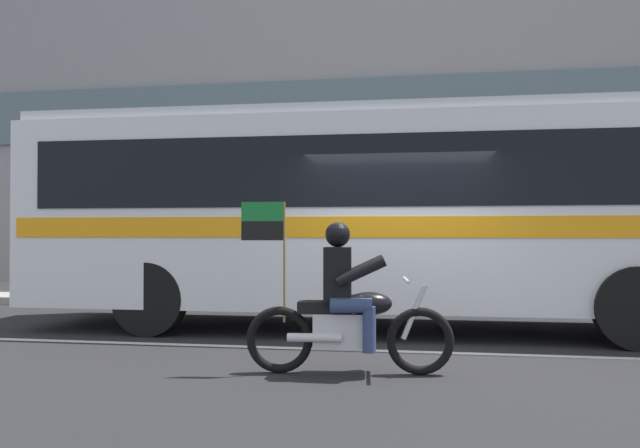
# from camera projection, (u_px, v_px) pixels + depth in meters

# --- Properties ---
(ground_plane) EXTENTS (60.00, 60.00, 0.00)m
(ground_plane) POSITION_uv_depth(u_px,v_px,m) (399.00, 343.00, 8.47)
(ground_plane) COLOR black
(sidewalk_curb) EXTENTS (28.00, 3.80, 0.15)m
(sidewalk_curb) POSITION_uv_depth(u_px,v_px,m) (411.00, 298.00, 13.49)
(sidewalk_curb) COLOR gray
(sidewalk_curb) RESTS_ON ground_plane
(lane_center_stripe) EXTENTS (26.60, 0.14, 0.01)m
(lane_center_stripe) POSITION_uv_depth(u_px,v_px,m) (396.00, 351.00, 7.87)
(lane_center_stripe) COLOR silver
(lane_center_stripe) RESTS_ON ground_plane
(office_building_facade) EXTENTS (28.00, 0.89, 12.87)m
(office_building_facade) POSITION_uv_depth(u_px,v_px,m) (413.00, 30.00, 15.83)
(office_building_facade) COLOR gray
(office_building_facade) RESTS_ON ground_plane
(transit_bus) EXTENTS (11.03, 2.74, 3.22)m
(transit_bus) POSITION_uv_depth(u_px,v_px,m) (397.00, 204.00, 9.68)
(transit_bus) COLOR silver
(transit_bus) RESTS_ON ground_plane
(motorcycle_with_rider) EXTENTS (2.19, 0.66, 1.78)m
(motorcycle_with_rider) POSITION_uv_depth(u_px,v_px,m) (347.00, 309.00, 6.63)
(motorcycle_with_rider) COLOR black
(motorcycle_with_rider) RESTS_ON ground_plane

